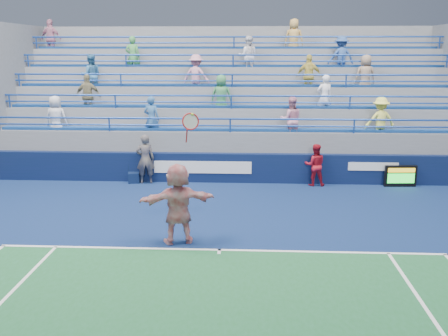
# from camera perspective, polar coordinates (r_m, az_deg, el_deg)

# --- Properties ---
(ground) EXTENTS (120.00, 120.00, 0.00)m
(ground) POSITION_cam_1_polar(r_m,az_deg,el_deg) (12.44, -0.52, -9.43)
(ground) COLOR #333538
(sponsor_wall) EXTENTS (18.00, 0.32, 1.10)m
(sponsor_wall) POSITION_cam_1_polar(r_m,az_deg,el_deg) (18.46, 0.69, 0.01)
(sponsor_wall) COLOR #0A1838
(sponsor_wall) RESTS_ON ground
(bleacher_stand) EXTENTS (18.00, 5.60, 6.13)m
(bleacher_stand) POSITION_cam_1_polar(r_m,az_deg,el_deg) (21.97, 1.06, 4.83)
(bleacher_stand) COLOR slate
(bleacher_stand) RESTS_ON ground
(serve_speed_board) EXTENTS (1.14, 0.20, 0.79)m
(serve_speed_board) POSITION_cam_1_polar(r_m,az_deg,el_deg) (18.96, 19.52, -0.89)
(serve_speed_board) COLOR black
(serve_speed_board) RESTS_ON ground
(judge_chair) EXTENTS (0.47, 0.47, 0.71)m
(judge_chair) POSITION_cam_1_polar(r_m,az_deg,el_deg) (18.76, -10.26, -1.00)
(judge_chair) COLOR #0B1838
(judge_chair) RESTS_ON ground
(tennis_player) EXTENTS (2.03, 1.11, 3.35)m
(tennis_player) POSITION_cam_1_polar(r_m,az_deg,el_deg) (12.64, -5.27, -4.06)
(tennis_player) COLOR white
(tennis_player) RESTS_ON ground
(line_judge) EXTENTS (0.74, 0.57, 1.83)m
(line_judge) POSITION_cam_1_polar(r_m,az_deg,el_deg) (18.45, -8.98, 1.00)
(line_judge) COLOR #15193A
(line_judge) RESTS_ON ground
(ball_girl) EXTENTS (0.75, 0.59, 1.54)m
(ball_girl) POSITION_cam_1_polar(r_m,az_deg,el_deg) (18.25, 10.35, 0.33)
(ball_girl) COLOR #A61221
(ball_girl) RESTS_ON ground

